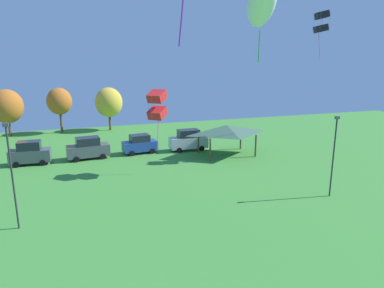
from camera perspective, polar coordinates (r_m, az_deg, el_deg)
name	(u,v)px	position (r m, az deg, el deg)	size (l,w,h in m)	color
kite_flying_0	(321,22)	(41.82, 20.76, 18.49)	(1.75, 1.69, 5.11)	black
kite_flying_3	(157,105)	(33.25, -5.84, 6.53)	(2.20, 2.21, 6.01)	red
kite_flying_6	(261,4)	(16.57, 11.42, 21.85)	(3.68, 5.81, 3.65)	white
parked_car_leftmost	(30,153)	(40.82, -25.40, -1.39)	(4.24, 2.13, 2.57)	#4C5156
parked_car_second_from_left	(88,148)	(40.78, -16.93, -0.69)	(4.83, 2.40, 2.51)	#4C5156
parked_car_third_from_left	(140,144)	(41.88, -8.69, -0.01)	(4.24, 2.36, 2.29)	#234299
parked_car_rightmost_in_row	(188,140)	(42.78, -0.60, 0.64)	(4.72, 1.96, 2.63)	silver
park_pavilion	(227,129)	(40.52, 5.82, 2.44)	(7.38, 4.98, 3.60)	brown
light_post_0	(334,152)	(29.87, 22.55, -1.29)	(0.36, 0.20, 6.72)	#2D2D33
light_post_1	(12,172)	(24.99, -27.85, -4.09)	(0.36, 0.20, 7.18)	#2D2D33
treeline_tree_1	(7,106)	(56.91, -28.47, 5.53)	(4.52, 4.52, 6.96)	brown
treeline_tree_2	(59,101)	(56.40, -21.24, 6.63)	(3.72, 3.72, 6.97)	brown
treeline_tree_3	(109,102)	(56.44, -13.69, 6.75)	(4.28, 4.28, 6.85)	brown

